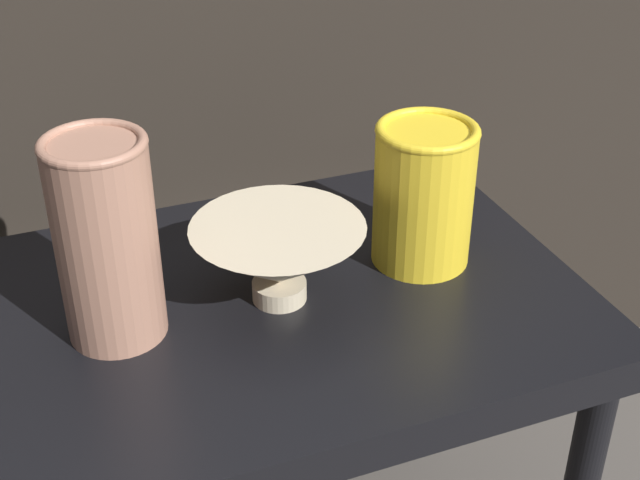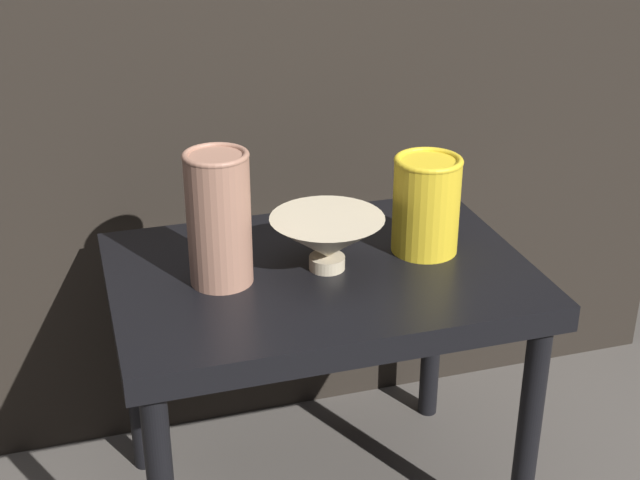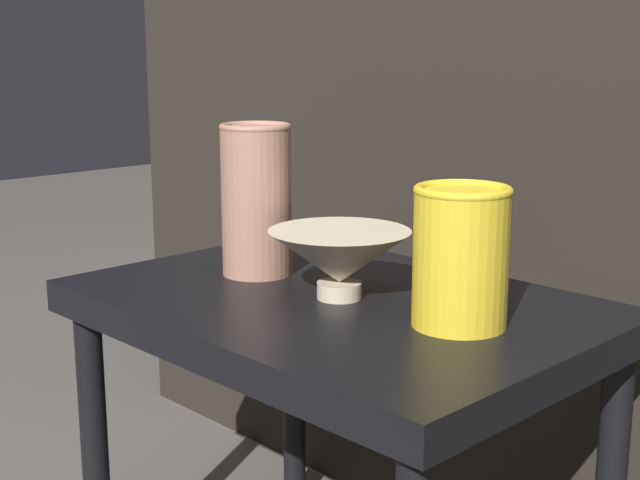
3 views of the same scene
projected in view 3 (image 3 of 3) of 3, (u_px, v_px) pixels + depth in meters
table at (337, 340)px, 1.08m from camera, size 0.62×0.43×0.45m
couch_backdrop at (567, 242)px, 1.44m from camera, size 1.62×0.50×0.86m
bowl at (340, 257)px, 1.05m from camera, size 0.17×0.17×0.08m
vase_textured_left at (256, 198)px, 1.15m from camera, size 0.09×0.09×0.20m
vase_colorful_right at (461, 254)px, 0.94m from camera, size 0.10×0.10×0.15m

